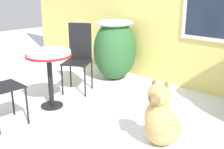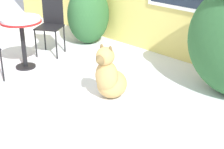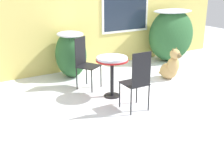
# 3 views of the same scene
# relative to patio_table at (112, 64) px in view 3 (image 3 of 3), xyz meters

# --- Properties ---
(ground_plane) EXTENTS (16.00, 16.00, 0.00)m
(ground_plane) POSITION_rel_patio_table_xyz_m (0.78, -0.18, -0.68)
(ground_plane) COLOR white
(house_wall) EXTENTS (8.00, 0.10, 3.26)m
(house_wall) POSITION_rel_patio_table_xyz_m (0.82, 2.02, 0.94)
(house_wall) COLOR #E5D16B
(house_wall) RESTS_ON ground_plane
(shrub_left) EXTENTS (0.71, 0.83, 1.09)m
(shrub_left) POSITION_rel_patio_table_xyz_m (-0.21, 1.54, -0.10)
(shrub_left) COLOR #2D6033
(shrub_left) RESTS_ON ground_plane
(shrub_middle) EXTENTS (1.40, 0.94, 1.46)m
(shrub_middle) POSITION_rel_patio_table_xyz_m (2.78, 1.43, 0.09)
(shrub_middle) COLOR #2D6033
(shrub_middle) RESTS_ON ground_plane
(patio_table) EXTENTS (0.62, 0.62, 0.81)m
(patio_table) POSITION_rel_patio_table_xyz_m (0.00, 0.00, 0.00)
(patio_table) COLOR black
(patio_table) RESTS_ON ground_plane
(patio_chair_near_table) EXTENTS (0.56, 0.56, 1.09)m
(patio_chair_near_table) POSITION_rel_patio_table_xyz_m (-0.24, 0.71, -0.09)
(patio_chair_near_table) COLOR black
(patio_chair_near_table) RESTS_ON ground_plane
(patio_chair_far_side) EXTENTS (0.41, 0.41, 1.09)m
(patio_chair_far_side) POSITION_rel_patio_table_xyz_m (0.04, -0.78, -0.09)
(patio_chair_far_side) COLOR black
(patio_chair_far_side) RESTS_ON ground_plane
(dog) EXTENTS (0.46, 0.63, 0.76)m
(dog) POSITION_rel_patio_table_xyz_m (1.70, 0.20, -0.39)
(dog) COLOR tan
(dog) RESTS_ON ground_plane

